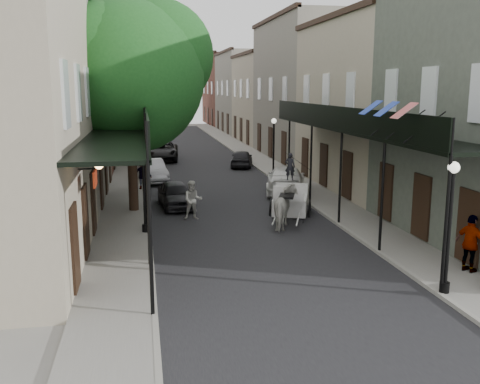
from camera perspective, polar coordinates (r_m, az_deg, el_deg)
name	(u,v)px	position (r m, az deg, el deg)	size (l,w,h in m)	color
ground	(284,281)	(16.53, 4.76, -9.41)	(140.00, 140.00, 0.00)	gray
road	(206,175)	(35.64, -3.63, 1.81)	(8.00, 90.00, 0.01)	black
sidewalk_left	(130,177)	(35.40, -11.69, 1.62)	(2.20, 90.00, 0.12)	gray
sidewalk_right	(279,172)	(36.54, 4.18, 2.12)	(2.20, 90.00, 0.12)	gray
building_row_left	(84,93)	(45.15, -16.35, 10.05)	(5.00, 80.00, 10.50)	#A89D86
building_row_right	(291,93)	(46.69, 5.50, 10.47)	(5.00, 80.00, 10.50)	gray
gallery_left	(125,131)	(21.98, -12.20, 6.37)	(2.20, 18.05, 4.88)	black
gallery_right	(351,128)	(23.71, 11.78, 6.72)	(2.20, 18.05, 4.88)	black
tree_near	(138,71)	(25.11, -10.85, 12.56)	(7.31, 6.80, 9.63)	#382619
tree_far	(138,86)	(39.10, -10.79, 11.05)	(6.45, 6.00, 8.61)	#382619
lamppost_right_near	(449,226)	(15.76, 21.42, -3.38)	(0.32, 0.32, 3.71)	black
lamppost_left	(144,184)	(21.26, -10.20, 0.84)	(0.32, 0.32, 3.71)	black
lamppost_right_far	(274,147)	(34.14, 3.61, 4.86)	(0.32, 0.32, 3.71)	black
horse	(286,207)	(22.24, 4.96, -1.63)	(0.96, 2.10, 1.77)	beige
carriage	(291,189)	(24.88, 5.46, 0.37)	(2.40, 2.96, 2.97)	black
pedestrian_walking	(193,200)	(23.67, -5.04, -0.88)	(0.85, 0.66, 1.74)	#B4B3AA
pedestrian_sidewalk_left	(142,173)	(30.54, -10.43, 1.98)	(1.15, 0.66, 1.78)	gray
pedestrian_sidewalk_right	(471,244)	(18.09, 23.42, -5.06)	(1.07, 0.44, 1.82)	gray
car_left_near	(176,195)	(26.23, -6.88, -0.27)	(1.49, 3.69, 1.26)	black
car_left_mid	(152,171)	(33.52, -9.40, 2.26)	(1.45, 4.16, 1.37)	#A7A7AD
car_left_far	(162,151)	(43.09, -8.33, 4.35)	(2.50, 5.41, 1.50)	black
car_right_near	(286,180)	(29.53, 4.91, 1.28)	(2.07, 5.10, 1.48)	white
car_right_far	(242,158)	(39.13, 0.18, 3.60)	(1.49, 3.69, 1.26)	black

